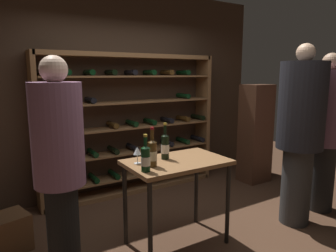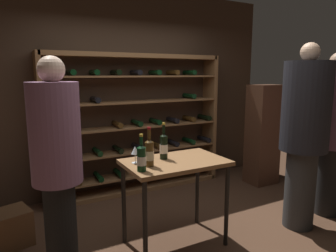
{
  "view_description": "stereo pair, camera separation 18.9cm",
  "coord_description": "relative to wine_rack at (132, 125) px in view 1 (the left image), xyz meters",
  "views": [
    {
      "loc": [
        -1.75,
        -2.57,
        1.73
      ],
      "look_at": [
        -0.08,
        0.16,
        1.18
      ],
      "focal_mm": 32.69,
      "sensor_mm": 36.0,
      "label": 1
    },
    {
      "loc": [
        -1.59,
        -2.66,
        1.73
      ],
      "look_at": [
        -0.08,
        0.16,
        1.18
      ],
      "focal_mm": 32.69,
      "sensor_mm": 36.0,
      "label": 2
    }
  ],
  "objects": [
    {
      "name": "ground_plane",
      "position": [
        -0.09,
        -1.43,
        -0.99
      ],
      "size": [
        9.29,
        9.29,
        0.0
      ],
      "primitive_type": "plane",
      "color": "#472D1E"
    },
    {
      "name": "back_wall",
      "position": [
        -0.09,
        0.21,
        0.48
      ],
      "size": [
        4.79,
        0.1,
        2.93
      ],
      "primitive_type": "cube",
      "color": "#3D2B1E",
      "rests_on": "ground"
    },
    {
      "name": "wine_rack",
      "position": [
        0.0,
        0.0,
        0.0
      ],
      "size": [
        2.65,
        0.32,
        2.01
      ],
      "color": "brown",
      "rests_on": "ground"
    },
    {
      "name": "tasting_table",
      "position": [
        -0.24,
        -1.56,
        -0.21
      ],
      "size": [
        0.99,
        0.63,
        0.89
      ],
      "color": "brown",
      "rests_on": "ground"
    },
    {
      "name": "person_guest_khaki",
      "position": [
        1.19,
        -1.9,
        0.15
      ],
      "size": [
        0.51,
        0.51,
        2.05
      ],
      "rotation": [
        0.0,
        0.0,
        0.16
      ],
      "color": "#313131",
      "rests_on": "ground"
    },
    {
      "name": "person_guest_blue_shirt",
      "position": [
        -1.32,
        -1.4,
        0.05
      ],
      "size": [
        0.43,
        0.43,
        1.88
      ],
      "rotation": [
        0.0,
        0.0,
        -2.07
      ],
      "color": "black",
      "rests_on": "ground"
    },
    {
      "name": "person_host_in_suit",
      "position": [
        1.77,
        -1.85,
        0.1
      ],
      "size": [
        0.47,
        0.47,
        1.98
      ],
      "rotation": [
        0.0,
        0.0,
        0.39
      ],
      "color": "black",
      "rests_on": "ground"
    },
    {
      "name": "wine_crate",
      "position": [
        -1.79,
        -0.81,
        -0.8
      ],
      "size": [
        0.55,
        0.46,
        0.37
      ],
      "primitive_type": "cube",
      "rotation": [
        0.0,
        0.0,
        0.27
      ],
      "color": "brown",
      "rests_on": "ground"
    },
    {
      "name": "display_cabinet",
      "position": [
        1.86,
        -0.64,
        -0.21
      ],
      "size": [
        0.44,
        0.36,
        1.56
      ],
      "primitive_type": "cube",
      "color": "#4C2D1E",
      "rests_on": "ground"
    },
    {
      "name": "wine_bottle_gold_foil",
      "position": [
        -0.67,
        -1.71,
        0.02
      ],
      "size": [
        0.08,
        0.08,
        0.33
      ],
      "color": "black",
      "rests_on": "tasting_table"
    },
    {
      "name": "wine_bottle_green_slim",
      "position": [
        -0.32,
        -1.46,
        0.03
      ],
      "size": [
        0.08,
        0.08,
        0.37
      ],
      "color": "black",
      "rests_on": "tasting_table"
    },
    {
      "name": "wine_bottle_red_label",
      "position": [
        -0.55,
        -1.61,
        0.03
      ],
      "size": [
        0.09,
        0.09,
        0.37
      ],
      "color": "#4C3314",
      "rests_on": "tasting_table"
    },
    {
      "name": "wine_glass_stemmed_center",
      "position": [
        -0.62,
        -1.46,
        0.02
      ],
      "size": [
        0.08,
        0.08,
        0.17
      ],
      "color": "silver",
      "rests_on": "tasting_table"
    }
  ]
}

